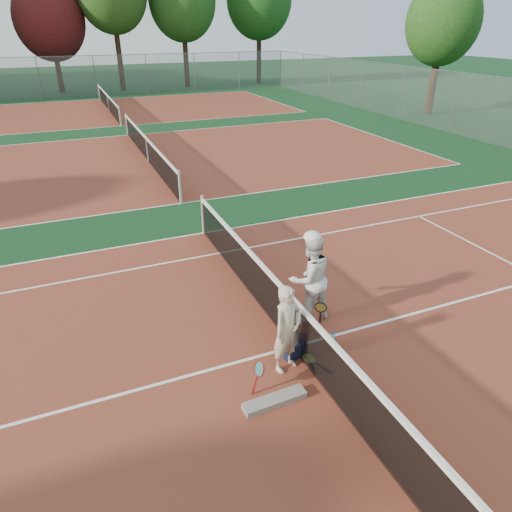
{
  "coord_description": "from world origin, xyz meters",
  "views": [
    {
      "loc": [
        -3.19,
        -5.84,
        5.27
      ],
      "look_at": [
        0.0,
        1.73,
        1.05
      ],
      "focal_mm": 32.0,
      "sensor_mm": 36.0,
      "label": 1
    }
  ],
  "objects_px": {
    "net_main": "(294,324)",
    "player_a": "(287,329)",
    "player_b": "(310,278)",
    "water_bottle": "(333,340)",
    "racket_black_held": "(320,314)",
    "racket_spare": "(309,359)",
    "sports_bag_purple": "(297,343)",
    "racket_red": "(259,377)",
    "sports_bag_navy": "(293,350)"
  },
  "relations": [
    {
      "from": "net_main",
      "to": "player_a",
      "type": "bearing_deg",
      "value": -129.17
    },
    {
      "from": "player_b",
      "to": "water_bottle",
      "type": "relative_size",
      "value": 6.09
    },
    {
      "from": "player_a",
      "to": "racket_black_held",
      "type": "height_order",
      "value": "player_a"
    },
    {
      "from": "racket_spare",
      "to": "sports_bag_purple",
      "type": "relative_size",
      "value": 1.73
    },
    {
      "from": "net_main",
      "to": "racket_red",
      "type": "height_order",
      "value": "net_main"
    },
    {
      "from": "net_main",
      "to": "player_b",
      "type": "bearing_deg",
      "value": 46.05
    },
    {
      "from": "sports_bag_purple",
      "to": "water_bottle",
      "type": "xyz_separation_m",
      "value": [
        0.62,
        -0.19,
        0.01
      ]
    },
    {
      "from": "player_b",
      "to": "racket_spare",
      "type": "relative_size",
      "value": 3.06
    },
    {
      "from": "player_a",
      "to": "racket_black_held",
      "type": "distance_m",
      "value": 1.44
    },
    {
      "from": "player_a",
      "to": "racket_spare",
      "type": "bearing_deg",
      "value": -27.55
    },
    {
      "from": "net_main",
      "to": "racket_spare",
      "type": "relative_size",
      "value": 18.39
    },
    {
      "from": "racket_red",
      "to": "sports_bag_navy",
      "type": "height_order",
      "value": "racket_red"
    },
    {
      "from": "net_main",
      "to": "sports_bag_purple",
      "type": "distance_m",
      "value": 0.38
    },
    {
      "from": "player_a",
      "to": "player_b",
      "type": "bearing_deg",
      "value": 27.24
    },
    {
      "from": "racket_red",
      "to": "sports_bag_purple",
      "type": "distance_m",
      "value": 1.25
    },
    {
      "from": "net_main",
      "to": "racket_red",
      "type": "relative_size",
      "value": 18.86
    },
    {
      "from": "racket_spare",
      "to": "sports_bag_navy",
      "type": "relative_size",
      "value": 1.73
    },
    {
      "from": "player_b",
      "to": "sports_bag_navy",
      "type": "distance_m",
      "value": 1.47
    },
    {
      "from": "player_b",
      "to": "racket_spare",
      "type": "distance_m",
      "value": 1.59
    },
    {
      "from": "sports_bag_navy",
      "to": "racket_black_held",
      "type": "bearing_deg",
      "value": 33.83
    },
    {
      "from": "player_a",
      "to": "water_bottle",
      "type": "distance_m",
      "value": 1.21
    },
    {
      "from": "net_main",
      "to": "racket_spare",
      "type": "distance_m",
      "value": 0.66
    },
    {
      "from": "racket_red",
      "to": "water_bottle",
      "type": "height_order",
      "value": "racket_red"
    },
    {
      "from": "racket_black_held",
      "to": "sports_bag_navy",
      "type": "height_order",
      "value": "racket_black_held"
    },
    {
      "from": "racket_red",
      "to": "sports_bag_navy",
      "type": "distance_m",
      "value": 1.04
    },
    {
      "from": "net_main",
      "to": "sports_bag_navy",
      "type": "relative_size",
      "value": 31.76
    },
    {
      "from": "player_a",
      "to": "player_b",
      "type": "xyz_separation_m",
      "value": [
        1.04,
        1.14,
        0.12
      ]
    },
    {
      "from": "racket_black_held",
      "to": "sports_bag_purple",
      "type": "distance_m",
      "value": 0.85
    },
    {
      "from": "racket_black_held",
      "to": "racket_red",
      "type": "bearing_deg",
      "value": -20.84
    },
    {
      "from": "racket_black_held",
      "to": "player_a",
      "type": "bearing_deg",
      "value": -18.24
    },
    {
      "from": "player_b",
      "to": "racket_black_held",
      "type": "relative_size",
      "value": 3.14
    },
    {
      "from": "racket_spare",
      "to": "sports_bag_navy",
      "type": "distance_m",
      "value": 0.33
    },
    {
      "from": "racket_red",
      "to": "net_main",
      "type": "bearing_deg",
      "value": 27.06
    },
    {
      "from": "net_main",
      "to": "sports_bag_navy",
      "type": "xyz_separation_m",
      "value": [
        -0.12,
        -0.24,
        -0.37
      ]
    },
    {
      "from": "player_b",
      "to": "sports_bag_purple",
      "type": "height_order",
      "value": "player_b"
    },
    {
      "from": "racket_red",
      "to": "water_bottle",
      "type": "bearing_deg",
      "value": 6.0
    },
    {
      "from": "racket_red",
      "to": "racket_black_held",
      "type": "xyz_separation_m",
      "value": [
        1.75,
        1.13,
        0.0
      ]
    },
    {
      "from": "racket_black_held",
      "to": "racket_spare",
      "type": "height_order",
      "value": "racket_black_held"
    },
    {
      "from": "racket_red",
      "to": "racket_spare",
      "type": "xyz_separation_m",
      "value": [
        1.07,
        0.29,
        -0.23
      ]
    },
    {
      "from": "net_main",
      "to": "racket_red",
      "type": "distance_m",
      "value": 1.28
    },
    {
      "from": "racket_black_held",
      "to": "racket_spare",
      "type": "distance_m",
      "value": 1.1
    },
    {
      "from": "racket_red",
      "to": "sports_bag_purple",
      "type": "bearing_deg",
      "value": 23.1
    },
    {
      "from": "player_a",
      "to": "racket_red",
      "type": "relative_size",
      "value": 2.73
    },
    {
      "from": "player_a",
      "to": "sports_bag_navy",
      "type": "height_order",
      "value": "player_a"
    },
    {
      "from": "racket_red",
      "to": "player_a",
      "type": "bearing_deg",
      "value": 17.27
    },
    {
      "from": "racket_red",
      "to": "racket_black_held",
      "type": "distance_m",
      "value": 2.08
    },
    {
      "from": "racket_black_held",
      "to": "sports_bag_purple",
      "type": "xyz_separation_m",
      "value": [
        -0.72,
        -0.44,
        -0.15
      ]
    },
    {
      "from": "sports_bag_navy",
      "to": "water_bottle",
      "type": "bearing_deg",
      "value": -3.08
    },
    {
      "from": "player_b",
      "to": "racket_black_held",
      "type": "xyz_separation_m",
      "value": [
        0.07,
        -0.36,
        -0.62
      ]
    },
    {
      "from": "water_bottle",
      "to": "player_a",
      "type": "bearing_deg",
      "value": -171.4
    }
  ]
}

